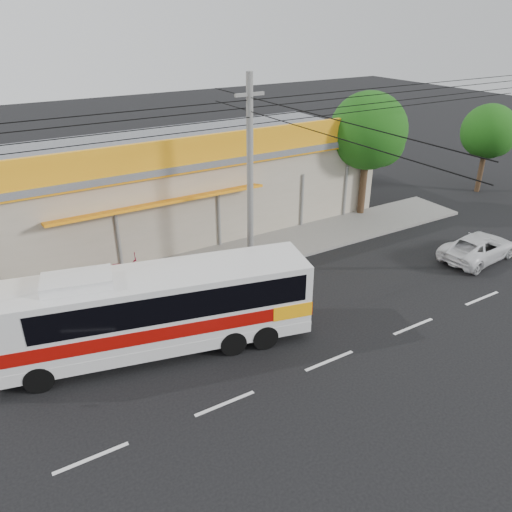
{
  "coord_description": "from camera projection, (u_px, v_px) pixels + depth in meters",
  "views": [
    {
      "loc": [
        -9.14,
        -12.9,
        10.64
      ],
      "look_at": [
        -0.21,
        2.0,
        2.13
      ],
      "focal_mm": 35.0,
      "sensor_mm": 36.0,
      "label": 1
    }
  ],
  "objects": [
    {
      "name": "ground",
      "position": [
        288.0,
        325.0,
        18.84
      ],
      "size": [
        120.0,
        120.0,
        0.0
      ],
      "primitive_type": "plane",
      "color": "black",
      "rests_on": "ground"
    },
    {
      "name": "sidewalk",
      "position": [
        216.0,
        262.0,
        23.43
      ],
      "size": [
        30.0,
        3.2,
        0.15
      ],
      "primitive_type": "cube",
      "color": "slate",
      "rests_on": "ground"
    },
    {
      "name": "lane_markings",
      "position": [
        329.0,
        361.0,
        16.91
      ],
      "size": [
        50.0,
        0.12,
        0.01
      ],
      "primitive_type": null,
      "color": "silver",
      "rests_on": "ground"
    },
    {
      "name": "storefront_building",
      "position": [
        168.0,
        185.0,
        26.71
      ],
      "size": [
        22.6,
        9.2,
        5.7
      ],
      "color": "#A59C85",
      "rests_on": "ground"
    },
    {
      "name": "coach_bus",
      "position": [
        158.0,
        306.0,
        16.73
      ],
      "size": [
        10.91,
        4.67,
        3.29
      ],
      "rotation": [
        0.0,
        0.0,
        -0.23
      ],
      "color": "silver",
      "rests_on": "ground"
    },
    {
      "name": "motorbike_red",
      "position": [
        123.0,
        268.0,
        21.51
      ],
      "size": [
        2.2,
        1.2,
        1.1
      ],
      "primitive_type": "imported",
      "rotation": [
        0.0,
        0.0,
        1.33
      ],
      "color": "maroon",
      "rests_on": "sidewalk"
    },
    {
      "name": "motorbike_dark",
      "position": [
        10.0,
        292.0,
        19.9
      ],
      "size": [
        1.56,
        0.73,
        0.9
      ],
      "primitive_type": "imported",
      "rotation": [
        0.0,
        0.0,
        1.36
      ],
      "color": "black",
      "rests_on": "sidewalk"
    },
    {
      "name": "white_car",
      "position": [
        479.0,
        247.0,
        23.66
      ],
      "size": [
        4.49,
        2.42,
        1.2
      ],
      "primitive_type": "imported",
      "rotation": [
        0.0,
        0.0,
        1.67
      ],
      "color": "silver",
      "rests_on": "ground"
    },
    {
      "name": "utility_pole",
      "position": [
        250.0,
        111.0,
        19.82
      ],
      "size": [
        34.0,
        14.0,
        8.6
      ],
      "color": "slate",
      "rests_on": "ground"
    },
    {
      "name": "tree_near",
      "position": [
        371.0,
        134.0,
        27.06
      ],
      "size": [
        4.2,
        4.2,
        6.96
      ],
      "color": "black",
      "rests_on": "ground"
    },
    {
      "name": "tree_far",
      "position": [
        490.0,
        133.0,
        31.29
      ],
      "size": [
        3.39,
        3.39,
        5.61
      ],
      "color": "black",
      "rests_on": "ground"
    }
  ]
}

